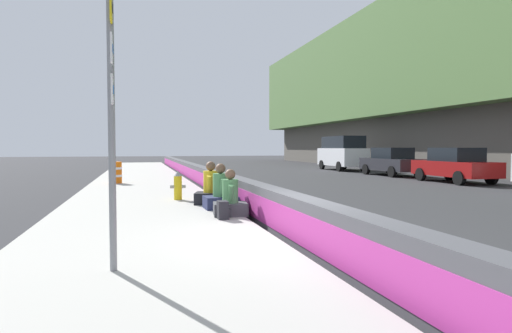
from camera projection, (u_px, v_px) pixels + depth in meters
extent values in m
plane|color=#2B2B2D|center=(304.00, 246.00, 7.56)|extent=(160.00, 160.00, 0.00)
cube|color=#A8A59E|center=(148.00, 251.00, 6.86)|extent=(80.00, 4.40, 0.14)
cube|color=#47474C|center=(304.00, 222.00, 7.54)|extent=(76.00, 0.44, 0.85)
cube|color=#B2338C|center=(292.00, 225.00, 7.48)|extent=(74.48, 0.01, 0.54)
cylinder|color=gray|center=(112.00, 130.00, 5.45)|extent=(0.09, 0.09, 3.60)
cube|color=yellow|center=(112.00, 10.00, 5.39)|extent=(0.44, 0.02, 0.36)
cube|color=black|center=(113.00, 10.00, 5.40)|extent=(0.30, 0.01, 0.10)
cube|color=white|center=(112.00, 51.00, 5.41)|extent=(0.44, 0.02, 0.36)
cube|color=#1956AD|center=(113.00, 51.00, 5.42)|extent=(0.30, 0.01, 0.10)
cube|color=white|center=(113.00, 91.00, 5.44)|extent=(0.44, 0.02, 0.36)
cube|color=#1956AD|center=(114.00, 91.00, 5.44)|extent=(0.30, 0.01, 0.10)
cylinder|color=gold|center=(178.00, 188.00, 13.02)|extent=(0.24, 0.24, 0.72)
cone|color=gray|center=(178.00, 173.00, 13.00)|extent=(0.26, 0.26, 0.16)
cylinder|color=gray|center=(184.00, 187.00, 13.06)|extent=(0.10, 0.12, 0.10)
cylinder|color=gray|center=(172.00, 187.00, 12.97)|extent=(0.10, 0.12, 0.10)
cube|color=#424247|center=(230.00, 209.00, 10.06)|extent=(0.74, 0.84, 0.29)
cylinder|color=#4C8951|center=(230.00, 191.00, 10.04)|extent=(0.37, 0.37, 0.55)
sphere|color=brown|center=(230.00, 174.00, 10.02)|extent=(0.24, 0.24, 0.24)
cylinder|color=#4C8951|center=(229.00, 193.00, 10.24)|extent=(0.29, 0.16, 0.48)
cylinder|color=#4C8951|center=(231.00, 194.00, 9.84)|extent=(0.29, 0.16, 0.48)
cube|color=#23284C|center=(221.00, 202.00, 11.18)|extent=(0.74, 0.86, 0.31)
cylinder|color=#4C8951|center=(221.00, 185.00, 11.16)|extent=(0.40, 0.40, 0.59)
sphere|color=brown|center=(221.00, 168.00, 11.14)|extent=(0.26, 0.26, 0.26)
cylinder|color=#4C8951|center=(219.00, 186.00, 11.37)|extent=(0.31, 0.15, 0.52)
cylinder|color=#4C8951|center=(223.00, 188.00, 10.95)|extent=(0.31, 0.15, 0.52)
cube|color=black|center=(211.00, 198.00, 12.10)|extent=(0.93, 1.02, 0.32)
cylinder|color=gold|center=(211.00, 182.00, 12.08)|extent=(0.41, 0.41, 0.60)
sphere|color=brown|center=(211.00, 166.00, 12.06)|extent=(0.27, 0.27, 0.27)
cylinder|color=gold|center=(212.00, 183.00, 12.31)|extent=(0.34, 0.22, 0.53)
cylinder|color=gold|center=(210.00, 184.00, 11.86)|extent=(0.34, 0.22, 0.53)
cube|color=#232328|center=(223.00, 210.00, 9.52)|extent=(0.32, 0.22, 0.40)
cube|color=#232328|center=(229.00, 212.00, 9.56)|extent=(0.22, 0.06, 0.20)
cylinder|color=orange|center=(116.00, 173.00, 18.99)|extent=(0.52, 0.52, 0.95)
cylinder|color=white|center=(116.00, 168.00, 18.98)|extent=(0.54, 0.54, 0.10)
cylinder|color=white|center=(116.00, 176.00, 19.00)|extent=(0.54, 0.54, 0.10)
cube|color=maroon|center=(454.00, 168.00, 21.11)|extent=(4.55, 1.92, 0.72)
cube|color=black|center=(456.00, 154.00, 20.98)|extent=(2.24, 1.68, 0.66)
cylinder|color=black|center=(421.00, 174.00, 22.32)|extent=(0.67, 0.24, 0.66)
cylinder|color=black|center=(449.00, 174.00, 22.73)|extent=(0.67, 0.24, 0.66)
cylinder|color=black|center=(459.00, 178.00, 19.53)|extent=(0.67, 0.24, 0.66)
cylinder|color=black|center=(491.00, 178.00, 19.94)|extent=(0.67, 0.24, 0.66)
cube|color=#28282D|center=(391.00, 164.00, 26.32)|extent=(4.52, 1.85, 0.72)
cube|color=black|center=(392.00, 153.00, 26.19)|extent=(2.22, 1.65, 0.66)
cylinder|color=black|center=(366.00, 169.00, 27.48)|extent=(0.66, 0.23, 0.66)
cylinder|color=black|center=(390.00, 169.00, 27.96)|extent=(0.66, 0.23, 0.66)
cylinder|color=black|center=(392.00, 172.00, 24.72)|extent=(0.66, 0.23, 0.66)
cylinder|color=black|center=(418.00, 171.00, 25.19)|extent=(0.66, 0.23, 0.66)
cube|color=silver|center=(342.00, 157.00, 32.58)|extent=(5.17, 2.14, 1.30)
cube|color=black|center=(343.00, 142.00, 32.44)|extent=(4.16, 1.91, 0.90)
cylinder|color=black|center=(322.00, 165.00, 33.98)|extent=(0.73, 0.25, 0.72)
cylinder|color=black|center=(344.00, 164.00, 34.41)|extent=(0.73, 0.25, 0.72)
cylinder|color=black|center=(339.00, 166.00, 30.81)|extent=(0.73, 0.25, 0.72)
cylinder|color=black|center=(363.00, 166.00, 31.24)|extent=(0.73, 0.25, 0.72)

